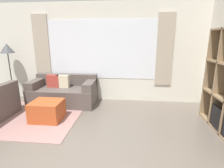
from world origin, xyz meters
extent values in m
cube|color=silver|center=(0.00, 3.23, 1.35)|extent=(6.80, 0.07, 2.70)
cube|color=white|center=(0.00, 3.19, 1.45)|extent=(3.08, 0.01, 1.60)
cube|color=#B2A38E|center=(-1.71, 3.18, 1.45)|extent=(0.44, 0.03, 1.90)
cube|color=#B2A38E|center=(1.71, 3.18, 1.45)|extent=(0.44, 0.03, 1.90)
cube|color=gray|center=(-1.45, 1.79, 0.01)|extent=(2.21, 1.88, 0.01)
cube|color=#997A56|center=(2.63, 1.90, 0.97)|extent=(0.34, 0.04, 1.94)
cube|color=#997A56|center=(2.63, 2.36, 0.97)|extent=(0.34, 0.04, 1.94)
cube|color=black|center=(2.50, 1.59, 0.25)|extent=(0.04, 0.74, 0.43)
cube|color=black|center=(2.52, 1.59, 0.05)|extent=(0.10, 0.24, 0.03)
cube|color=#2856A8|center=(2.61, 1.64, 0.11)|extent=(0.08, 0.08, 0.15)
cube|color=#232328|center=(2.61, 2.10, 0.72)|extent=(0.12, 0.12, 0.11)
cube|color=#564C47|center=(-0.99, 2.71, 0.23)|extent=(1.73, 0.86, 0.46)
cube|color=#564C47|center=(-0.99, 3.05, 0.62)|extent=(1.73, 0.18, 0.32)
cube|color=#564C47|center=(-1.73, 2.71, 0.56)|extent=(0.24, 0.80, 0.20)
cube|color=#564C47|center=(-0.24, 2.71, 0.56)|extent=(0.24, 0.80, 0.20)
cube|color=beige|center=(-1.00, 2.77, 0.63)|extent=(0.34, 0.13, 0.34)
cube|color=#AD3D33|center=(-1.26, 2.77, 0.63)|extent=(0.35, 0.15, 0.34)
cube|color=#B74C23|center=(-0.98, 1.73, 0.22)|extent=(0.64, 0.56, 0.43)
cylinder|color=black|center=(-2.58, 2.92, 0.01)|extent=(0.26, 0.26, 0.02)
cylinder|color=#2D2D30|center=(-2.58, 2.92, 0.69)|extent=(0.03, 0.03, 1.33)
cone|color=#4C4C51|center=(-2.58, 2.92, 1.49)|extent=(0.38, 0.38, 0.26)
camera|label=1|loc=(0.79, -1.65, 1.74)|focal=28.00mm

